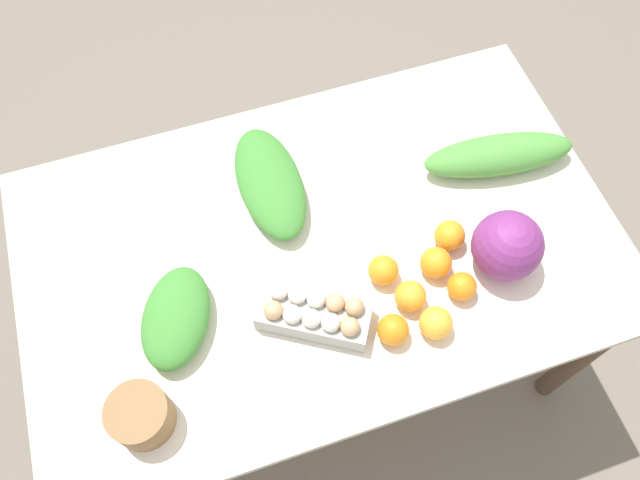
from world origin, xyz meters
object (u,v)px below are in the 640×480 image
object	(u,v)px
greens_bunch_dandelion	(176,317)
orange_3	(436,263)
greens_bunch_chard	(499,155)
greens_bunch_kale	(270,182)
orange_0	(410,296)
cabbage_purple	(507,246)
orange_4	(462,287)
orange_5	(450,236)
egg_carton	(314,313)
orange_2	(436,323)
orange_6	(393,330)
paper_bag	(141,416)
orange_1	(383,270)

from	to	relation	value
greens_bunch_dandelion	orange_3	xyz separation A→B (m)	(0.61, -0.06, -0.00)
greens_bunch_chard	greens_bunch_kale	world-z (taller)	greens_bunch_chard
greens_bunch_dandelion	orange_0	xyz separation A→B (m)	(0.53, -0.12, -0.00)
cabbage_purple	orange_4	bearing A→B (deg)	-160.20
cabbage_purple	orange_4	distance (m)	0.14
greens_bunch_chard	greens_bunch_kale	bearing A→B (deg)	169.56
cabbage_purple	orange_5	size ratio (longest dim) A/B	2.21
orange_4	cabbage_purple	bearing A→B (deg)	19.80
cabbage_purple	egg_carton	xyz separation A→B (m)	(-0.47, -0.00, -0.04)
cabbage_purple	orange_2	size ratio (longest dim) A/B	2.17
orange_4	orange_6	distance (m)	0.20
greens_bunch_kale	orange_6	xyz separation A→B (m)	(0.15, -0.46, -0.01)
cabbage_purple	orange_2	distance (m)	0.25
orange_0	paper_bag	bearing A→B (deg)	-173.33
paper_bag	orange_1	distance (m)	0.63
orange_0	orange_6	world-z (taller)	orange_0
orange_4	orange_6	xyz separation A→B (m)	(-0.19, -0.05, 0.00)
egg_carton	greens_bunch_kale	bearing A→B (deg)	120.58
paper_bag	orange_5	xyz separation A→B (m)	(0.79, 0.19, -0.01)
orange_0	orange_2	xyz separation A→B (m)	(0.03, -0.08, 0.00)
cabbage_purple	paper_bag	world-z (taller)	cabbage_purple
paper_bag	orange_4	size ratio (longest dim) A/B	1.93
greens_bunch_dandelion	orange_5	xyz separation A→B (m)	(0.68, -0.00, -0.00)
greens_bunch_dandelion	orange_0	distance (m)	0.54
egg_carton	orange_1	xyz separation A→B (m)	(0.19, 0.05, -0.01)
orange_3	orange_2	bearing A→B (deg)	-113.47
orange_1	orange_3	world-z (taller)	orange_3
orange_3	egg_carton	bearing A→B (deg)	-174.34
orange_5	paper_bag	bearing A→B (deg)	-166.41
greens_bunch_chard	greens_bunch_kale	size ratio (longest dim) A/B	1.16
orange_0	orange_3	xyz separation A→B (m)	(0.09, 0.06, 0.00)
cabbage_purple	orange_6	size ratio (longest dim) A/B	2.29
greens_bunch_kale	orange_1	world-z (taller)	greens_bunch_kale
greens_bunch_dandelion	orange_0	bearing A→B (deg)	-12.70
orange_1	orange_2	world-z (taller)	orange_2
greens_bunch_kale	orange_6	world-z (taller)	greens_bunch_kale
orange_4	orange_5	xyz separation A→B (m)	(0.03, 0.13, 0.00)
orange_0	orange_5	size ratio (longest dim) A/B	0.98
orange_2	orange_3	size ratio (longest dim) A/B	1.01
orange_1	orange_2	size ratio (longest dim) A/B	0.95
greens_bunch_chard	orange_4	xyz separation A→B (m)	(-0.24, -0.31, -0.01)
greens_bunch_dandelion	orange_1	distance (m)	0.49
greens_bunch_dandelion	orange_6	bearing A→B (deg)	-21.72
greens_bunch_kale	orange_4	xyz separation A→B (m)	(0.35, -0.41, -0.01)
orange_3	orange_0	bearing A→B (deg)	-146.46
greens_bunch_chard	cabbage_purple	bearing A→B (deg)	-113.98
orange_6	orange_5	bearing A→B (deg)	39.48
orange_2	orange_5	xyz separation A→B (m)	(0.12, 0.20, -0.00)
greens_bunch_kale	greens_bunch_dandelion	distance (m)	0.41
orange_0	orange_1	size ratio (longest dim) A/B	1.01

